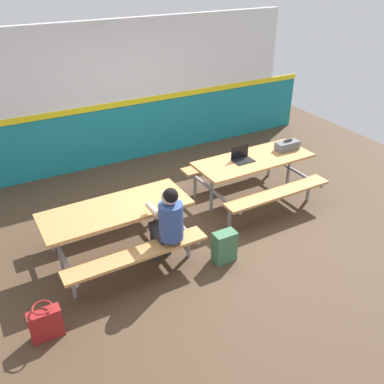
{
  "coord_description": "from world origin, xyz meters",
  "views": [
    {
      "loc": [
        -2.53,
        -4.57,
        3.6
      ],
      "look_at": [
        0.0,
        0.07,
        0.55
      ],
      "focal_mm": 39.45,
      "sensor_mm": 36.0,
      "label": 1
    }
  ],
  "objects_px": {
    "laptop_dark": "(242,158)",
    "toolbox_grey": "(287,146)",
    "backpack_dark": "(224,247)",
    "picnic_table_left": "(117,219)",
    "picnic_table_right": "(253,168)",
    "student_nearer": "(168,221)",
    "tote_bag_bright": "(46,323)"
  },
  "relations": [
    {
      "from": "laptop_dark",
      "to": "toolbox_grey",
      "type": "height_order",
      "value": "laptop_dark"
    },
    {
      "from": "laptop_dark",
      "to": "toolbox_grey",
      "type": "relative_size",
      "value": 0.81
    },
    {
      "from": "toolbox_grey",
      "to": "backpack_dark",
      "type": "relative_size",
      "value": 0.91
    },
    {
      "from": "picnic_table_left",
      "to": "picnic_table_right",
      "type": "height_order",
      "value": "same"
    },
    {
      "from": "student_nearer",
      "to": "laptop_dark",
      "type": "xyz_separation_m",
      "value": [
        1.73,
        0.93,
        0.08
      ]
    },
    {
      "from": "picnic_table_left",
      "to": "toolbox_grey",
      "type": "height_order",
      "value": "toolbox_grey"
    },
    {
      "from": "picnic_table_right",
      "to": "tote_bag_bright",
      "type": "xyz_separation_m",
      "value": [
        -3.59,
        -1.32,
        -0.38
      ]
    },
    {
      "from": "backpack_dark",
      "to": "tote_bag_bright",
      "type": "bearing_deg",
      "value": -175.41
    },
    {
      "from": "picnic_table_left",
      "to": "backpack_dark",
      "type": "bearing_deg",
      "value": -33.76
    },
    {
      "from": "student_nearer",
      "to": "backpack_dark",
      "type": "distance_m",
      "value": 0.88
    },
    {
      "from": "student_nearer",
      "to": "picnic_table_left",
      "type": "bearing_deg",
      "value": 131.17
    },
    {
      "from": "picnic_table_left",
      "to": "toolbox_grey",
      "type": "bearing_deg",
      "value": 6.74
    },
    {
      "from": "laptop_dark",
      "to": "tote_bag_bright",
      "type": "relative_size",
      "value": 0.75
    },
    {
      "from": "backpack_dark",
      "to": "tote_bag_bright",
      "type": "xyz_separation_m",
      "value": [
        -2.34,
        -0.19,
        -0.02
      ]
    },
    {
      "from": "student_nearer",
      "to": "backpack_dark",
      "type": "relative_size",
      "value": 2.74
    },
    {
      "from": "picnic_table_right",
      "to": "backpack_dark",
      "type": "xyz_separation_m",
      "value": [
        -1.25,
        -1.13,
        -0.36
      ]
    },
    {
      "from": "tote_bag_bright",
      "to": "student_nearer",
      "type": "bearing_deg",
      "value": 14.3
    },
    {
      "from": "tote_bag_bright",
      "to": "picnic_table_right",
      "type": "bearing_deg",
      "value": 20.2
    },
    {
      "from": "picnic_table_left",
      "to": "laptop_dark",
      "type": "bearing_deg",
      "value": 9.88
    },
    {
      "from": "picnic_table_left",
      "to": "backpack_dark",
      "type": "height_order",
      "value": "picnic_table_left"
    },
    {
      "from": "backpack_dark",
      "to": "tote_bag_bright",
      "type": "distance_m",
      "value": 2.35
    },
    {
      "from": "laptop_dark",
      "to": "backpack_dark",
      "type": "distance_m",
      "value": 1.67
    },
    {
      "from": "picnic_table_right",
      "to": "student_nearer",
      "type": "height_order",
      "value": "student_nearer"
    },
    {
      "from": "toolbox_grey",
      "to": "tote_bag_bright",
      "type": "bearing_deg",
      "value": -162.63
    },
    {
      "from": "picnic_table_left",
      "to": "laptop_dark",
      "type": "relative_size",
      "value": 5.94
    },
    {
      "from": "student_nearer",
      "to": "tote_bag_bright",
      "type": "relative_size",
      "value": 2.81
    },
    {
      "from": "picnic_table_right",
      "to": "laptop_dark",
      "type": "xyz_separation_m",
      "value": [
        -0.2,
        0.03,
        0.21
      ]
    },
    {
      "from": "picnic_table_right",
      "to": "picnic_table_left",
      "type": "bearing_deg",
      "value": -171.71
    },
    {
      "from": "student_nearer",
      "to": "picnic_table_right",
      "type": "bearing_deg",
      "value": 24.91
    },
    {
      "from": "laptop_dark",
      "to": "picnic_table_left",
      "type": "bearing_deg",
      "value": -170.12
    },
    {
      "from": "picnic_table_left",
      "to": "backpack_dark",
      "type": "relative_size",
      "value": 4.38
    },
    {
      "from": "picnic_table_left",
      "to": "picnic_table_right",
      "type": "xyz_separation_m",
      "value": [
        2.42,
        0.35,
        0.0
      ]
    }
  ]
}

